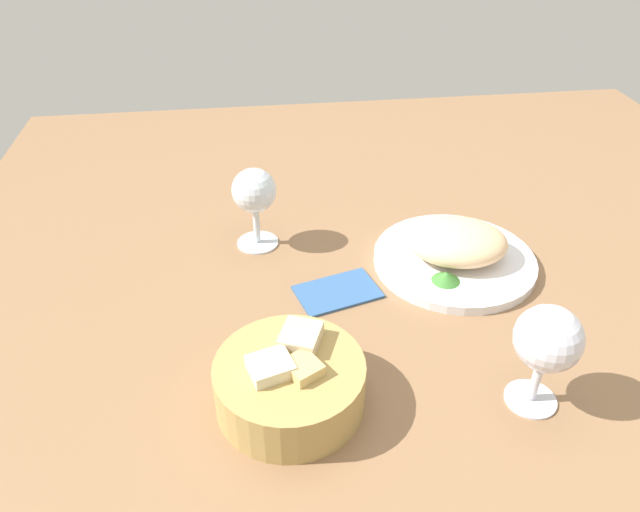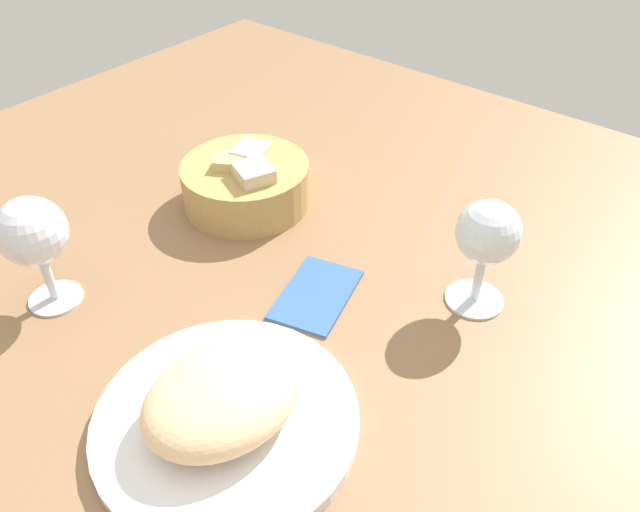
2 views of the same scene
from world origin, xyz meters
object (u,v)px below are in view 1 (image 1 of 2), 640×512
at_px(wine_glass_near, 254,195).
at_px(bread_basket, 290,382).
at_px(wine_glass_far, 547,342).
at_px(plate, 454,260).
at_px(folded_napkin, 338,291).

bearing_deg(wine_glass_near, bread_basket, 93.92).
height_order(bread_basket, wine_glass_far, wine_glass_far).
height_order(plate, bread_basket, bread_basket).
distance_m(wine_glass_near, folded_napkin, 0.19).
xyz_separation_m(bread_basket, wine_glass_far, (-0.26, 0.03, 0.06)).
relative_size(wine_glass_near, folded_napkin, 1.14).
height_order(bread_basket, wine_glass_near, wine_glass_near).
bearing_deg(bread_basket, folded_napkin, -113.91).
height_order(plate, wine_glass_far, wine_glass_far).
distance_m(wine_glass_near, wine_glass_far, 0.45).
distance_m(bread_basket, folded_napkin, 0.20).
bearing_deg(wine_glass_far, plate, -89.21).
xyz_separation_m(bread_basket, folded_napkin, (-0.08, -0.18, -0.03)).
relative_size(wine_glass_far, folded_napkin, 1.16).
distance_m(plate, wine_glass_near, 0.31).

